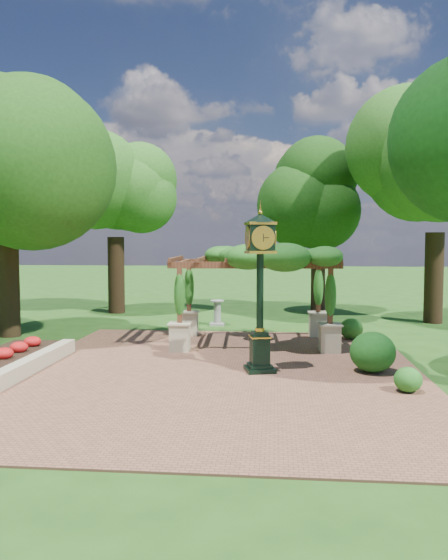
{
  "coord_description": "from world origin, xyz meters",
  "views": [
    {
      "loc": [
        1.38,
        -12.28,
        3.25
      ],
      "look_at": [
        0.0,
        2.5,
        2.2
      ],
      "focal_mm": 35.0,
      "sensor_mm": 36.0,
      "label": 1
    }
  ],
  "objects": [
    {
      "name": "tree_north",
      "position": [
        3.37,
        13.04,
        5.01
      ],
      "size": [
        3.58,
        3.58,
        7.32
      ],
      "color": "#352115",
      "rests_on": "ground"
    },
    {
      "name": "shrub_mid",
      "position": [
        3.79,
        1.22,
        0.54
      ],
      "size": [
        1.3,
        1.3,
        1.0
      ],
      "primitive_type": "ellipsoid",
      "rotation": [
        0.0,
        0.0,
        0.19
      ],
      "color": "#174E16",
      "rests_on": "brick_plaza"
    },
    {
      "name": "tree_east_far",
      "position": [
        7.7,
        10.07,
        6.38
      ],
      "size": [
        4.47,
        4.47,
        9.31
      ],
      "color": "black",
      "rests_on": "ground"
    },
    {
      "name": "sundial",
      "position": [
        -0.83,
        8.58,
        0.43
      ],
      "size": [
        0.55,
        0.55,
        0.98
      ],
      "rotation": [
        0.0,
        0.0,
        -0.01
      ],
      "color": "#989790",
      "rests_on": "ground"
    },
    {
      "name": "tree_west_near",
      "position": [
        -7.65,
        5.48,
        6.01
      ],
      "size": [
        4.95,
        4.95,
        8.73
      ],
      "color": "black",
      "rests_on": "ground"
    },
    {
      "name": "tree_west_far",
      "position": [
        -5.8,
        11.88,
        6.09
      ],
      "size": [
        4.05,
        4.05,
        8.91
      ],
      "color": "black",
      "rests_on": "ground"
    },
    {
      "name": "border_wall",
      "position": [
        -4.6,
        0.5,
        0.2
      ],
      "size": [
        0.35,
        5.0,
        0.4
      ],
      "primitive_type": "cube",
      "color": "#C6B793",
      "rests_on": "ground"
    },
    {
      "name": "pedestal_clock",
      "position": [
        1.02,
        1.05,
        2.38
      ],
      "size": [
        0.95,
        0.95,
        3.97
      ],
      "rotation": [
        0.0,
        0.0,
        0.25
      ],
      "color": "black",
      "rests_on": "brick_plaza"
    },
    {
      "name": "shrub_front",
      "position": [
        4.23,
        -0.52,
        0.31
      ],
      "size": [
        0.77,
        0.77,
        0.54
      ],
      "primitive_type": "ellipsoid",
      "rotation": [
        0.0,
        0.0,
        -0.37
      ],
      "color": "#21621C",
      "rests_on": "brick_plaza"
    },
    {
      "name": "brick_plaza",
      "position": [
        0.0,
        1.0,
        0.02
      ],
      "size": [
        10.0,
        12.0,
        0.04
      ],
      "primitive_type": "cube",
      "color": "brown",
      "rests_on": "ground"
    },
    {
      "name": "pergola",
      "position": [
        0.73,
        4.82,
        2.63
      ],
      "size": [
        5.24,
        3.45,
        3.2
      ],
      "rotation": [
        0.0,
        0.0,
        0.05
      ],
      "color": "#C2B790",
      "rests_on": "brick_plaza"
    },
    {
      "name": "ground",
      "position": [
        0.0,
        0.0,
        0.0
      ],
      "size": [
        120.0,
        120.0,
        0.0
      ],
      "primitive_type": "plane",
      "color": "#1E4714",
      "rests_on": "ground"
    },
    {
      "name": "shrub_back",
      "position": [
        3.9,
        5.8,
        0.38
      ],
      "size": [
        0.77,
        0.77,
        0.69
      ],
      "primitive_type": "ellipsoid",
      "rotation": [
        0.0,
        0.0,
        0.01
      ],
      "color": "#225819",
      "rests_on": "brick_plaza"
    }
  ]
}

